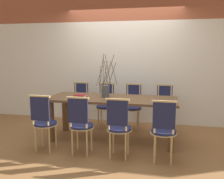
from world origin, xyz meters
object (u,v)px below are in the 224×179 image
(chair_far_center, at_px, (133,105))
(dining_table, at_px, (112,104))
(chair_near_center, at_px, (119,125))
(vase_centerpiece, at_px, (106,90))
(book_stack, at_px, (81,96))

(chair_far_center, bearing_deg, dining_table, 69.45)
(dining_table, height_order, chair_near_center, chair_near_center)
(chair_near_center, height_order, vase_centerpiece, vase_centerpiece)
(dining_table, bearing_deg, vase_centerpiece, 155.31)
(dining_table, xyz_separation_m, book_stack, (-0.56, -0.05, 0.13))
(chair_far_center, xyz_separation_m, book_stack, (-0.84, -0.79, 0.29))
(chair_near_center, distance_m, vase_centerpiece, 0.98)
(chair_near_center, relative_size, vase_centerpiece, 1.21)
(chair_far_center, distance_m, book_stack, 1.19)
(chair_far_center, relative_size, vase_centerpiece, 1.21)
(dining_table, height_order, vase_centerpiece, vase_centerpiece)
(chair_far_center, height_order, vase_centerpiece, vase_centerpiece)
(dining_table, xyz_separation_m, vase_centerpiece, (-0.13, 0.06, 0.24))
(chair_far_center, distance_m, vase_centerpiece, 0.89)
(vase_centerpiece, bearing_deg, book_stack, -165.40)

